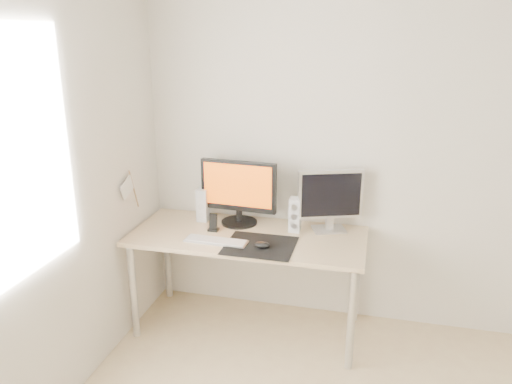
{
  "coord_description": "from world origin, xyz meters",
  "views": [
    {
      "loc": [
        -0.11,
        -1.67,
        2.05
      ],
      "look_at": [
        -0.89,
        1.47,
        1.01
      ],
      "focal_mm": 35.0,
      "sensor_mm": 36.0,
      "label": 1
    }
  ],
  "objects_px": {
    "desk": "(248,245)",
    "keyboard": "(216,241)",
    "second_monitor": "(330,198)",
    "speaker_left": "(203,205)",
    "phone_dock": "(213,226)",
    "mouse": "(262,245)",
    "speaker_right": "(295,215)",
    "main_monitor": "(238,190)"
  },
  "relations": [
    {
      "from": "phone_dock",
      "to": "keyboard",
      "type": "bearing_deg",
      "value": -66.49
    },
    {
      "from": "speaker_left",
      "to": "keyboard",
      "type": "height_order",
      "value": "speaker_left"
    },
    {
      "from": "mouse",
      "to": "desk",
      "type": "xyz_separation_m",
      "value": [
        -0.15,
        0.2,
        -0.1
      ]
    },
    {
      "from": "mouse",
      "to": "keyboard",
      "type": "bearing_deg",
      "value": 176.36
    },
    {
      "from": "keyboard",
      "to": "main_monitor",
      "type": "bearing_deg",
      "value": 81.1
    },
    {
      "from": "desk",
      "to": "mouse",
      "type": "bearing_deg",
      "value": -53.24
    },
    {
      "from": "speaker_right",
      "to": "phone_dock",
      "type": "xyz_separation_m",
      "value": [
        -0.55,
        -0.13,
        -0.08
      ]
    },
    {
      "from": "keyboard",
      "to": "mouse",
      "type": "bearing_deg",
      "value": -3.64
    },
    {
      "from": "desk",
      "to": "speaker_left",
      "type": "relative_size",
      "value": 6.61
    },
    {
      "from": "second_monitor",
      "to": "speaker_left",
      "type": "height_order",
      "value": "second_monitor"
    },
    {
      "from": "desk",
      "to": "speaker_left",
      "type": "distance_m",
      "value": 0.47
    },
    {
      "from": "main_monitor",
      "to": "speaker_left",
      "type": "relative_size",
      "value": 2.28
    },
    {
      "from": "main_monitor",
      "to": "keyboard",
      "type": "xyz_separation_m",
      "value": [
        -0.06,
        -0.35,
        -0.25
      ]
    },
    {
      "from": "mouse",
      "to": "speaker_right",
      "type": "relative_size",
      "value": 0.42
    },
    {
      "from": "speaker_left",
      "to": "keyboard",
      "type": "relative_size",
      "value": 0.57
    },
    {
      "from": "mouse",
      "to": "main_monitor",
      "type": "relative_size",
      "value": 0.19
    },
    {
      "from": "speaker_left",
      "to": "speaker_right",
      "type": "distance_m",
      "value": 0.69
    },
    {
      "from": "second_monitor",
      "to": "speaker_left",
      "type": "distance_m",
      "value": 0.92
    },
    {
      "from": "desk",
      "to": "second_monitor",
      "type": "bearing_deg",
      "value": 21.17
    },
    {
      "from": "mouse",
      "to": "phone_dock",
      "type": "xyz_separation_m",
      "value": [
        -0.4,
        0.2,
        0.02
      ]
    },
    {
      "from": "desk",
      "to": "keyboard",
      "type": "height_order",
      "value": "keyboard"
    },
    {
      "from": "speaker_left",
      "to": "second_monitor",
      "type": "bearing_deg",
      "value": 1.78
    },
    {
      "from": "speaker_left",
      "to": "keyboard",
      "type": "distance_m",
      "value": 0.43
    },
    {
      "from": "desk",
      "to": "phone_dock",
      "type": "distance_m",
      "value": 0.27
    },
    {
      "from": "speaker_left",
      "to": "phone_dock",
      "type": "relative_size",
      "value": 1.94
    },
    {
      "from": "speaker_left",
      "to": "keyboard",
      "type": "xyz_separation_m",
      "value": [
        0.21,
        -0.35,
        -0.11
      ]
    },
    {
      "from": "speaker_left",
      "to": "phone_dock",
      "type": "xyz_separation_m",
      "value": [
        0.13,
        -0.17,
        -0.08
      ]
    },
    {
      "from": "desk",
      "to": "speaker_right",
      "type": "distance_m",
      "value": 0.39
    },
    {
      "from": "speaker_right",
      "to": "keyboard",
      "type": "distance_m",
      "value": 0.58
    },
    {
      "from": "main_monitor",
      "to": "speaker_left",
      "type": "distance_m",
      "value": 0.3
    },
    {
      "from": "keyboard",
      "to": "speaker_right",
      "type": "bearing_deg",
      "value": 33.59
    },
    {
      "from": "desk",
      "to": "phone_dock",
      "type": "height_order",
      "value": "phone_dock"
    },
    {
      "from": "second_monitor",
      "to": "speaker_right",
      "type": "relative_size",
      "value": 1.8
    },
    {
      "from": "speaker_right",
      "to": "phone_dock",
      "type": "bearing_deg",
      "value": -166.85
    },
    {
      "from": "speaker_left",
      "to": "speaker_right",
      "type": "bearing_deg",
      "value": -3.42
    },
    {
      "from": "desk",
      "to": "speaker_right",
      "type": "xyz_separation_m",
      "value": [
        0.3,
        0.14,
        0.2
      ]
    },
    {
      "from": "second_monitor",
      "to": "speaker_left",
      "type": "xyz_separation_m",
      "value": [
        -0.92,
        -0.03,
        -0.12
      ]
    },
    {
      "from": "desk",
      "to": "second_monitor",
      "type": "distance_m",
      "value": 0.65
    },
    {
      "from": "mouse",
      "to": "desk",
      "type": "distance_m",
      "value": 0.26
    },
    {
      "from": "speaker_left",
      "to": "phone_dock",
      "type": "bearing_deg",
      "value": -51.56
    },
    {
      "from": "keyboard",
      "to": "phone_dock",
      "type": "height_order",
      "value": "phone_dock"
    },
    {
      "from": "speaker_right",
      "to": "second_monitor",
      "type": "bearing_deg",
      "value": 16.82
    }
  ]
}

